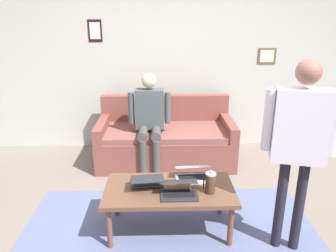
% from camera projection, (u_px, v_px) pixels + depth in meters
% --- Properties ---
extents(ground_plane, '(7.68, 7.68, 0.00)m').
position_uv_depth(ground_plane, '(171.00, 228.00, 3.17)').
color(ground_plane, gray).
extents(area_rug, '(2.85, 1.67, 0.01)m').
position_uv_depth(area_rug, '(170.00, 235.00, 3.05)').
color(area_rug, slate).
rests_on(area_rug, ground_plane).
extents(back_wall, '(7.04, 0.11, 2.70)m').
position_uv_depth(back_wall, '(166.00, 60.00, 4.80)').
color(back_wall, beige).
rests_on(back_wall, ground_plane).
extents(couch, '(1.86, 0.89, 0.88)m').
position_uv_depth(couch, '(166.00, 140.00, 4.54)').
color(couch, brown).
rests_on(couch, ground_plane).
extents(coffee_table, '(1.21, 0.63, 0.45)m').
position_uv_depth(coffee_table, '(169.00, 192.00, 3.02)').
color(coffee_table, brown).
rests_on(coffee_table, ground_plane).
extents(laptop_left, '(0.34, 0.34, 0.12)m').
position_uv_depth(laptop_left, '(147.00, 181.00, 3.04)').
color(laptop_left, '#28282D').
rests_on(laptop_left, coffee_table).
extents(laptop_center, '(0.35, 0.28, 0.14)m').
position_uv_depth(laptop_center, '(192.00, 174.00, 3.17)').
color(laptop_center, silver).
rests_on(laptop_center, coffee_table).
extents(laptop_right, '(0.34, 0.27, 0.14)m').
position_uv_depth(laptop_right, '(179.00, 190.00, 2.88)').
color(laptop_right, '#28282D').
rests_on(laptop_right, coffee_table).
extents(french_press, '(0.11, 0.09, 0.23)m').
position_uv_depth(french_press, '(210.00, 183.00, 2.89)').
color(french_press, '#4C3323').
rests_on(french_press, coffee_table).
extents(person_standing, '(0.59, 0.29, 1.68)m').
position_uv_depth(person_standing, '(300.00, 135.00, 2.57)').
color(person_standing, '#23202C').
rests_on(person_standing, ground_plane).
extents(person_seated, '(0.55, 0.51, 1.28)m').
position_uv_depth(person_seated, '(150.00, 117.00, 4.19)').
color(person_seated, '#484441').
rests_on(person_seated, ground_plane).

